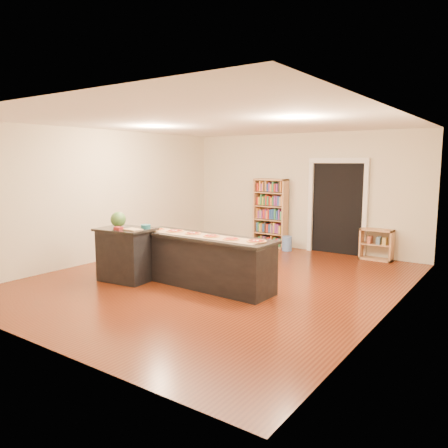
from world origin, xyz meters
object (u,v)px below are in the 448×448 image
Objects in this scene: bookshelf at (270,213)px; low_shelf at (376,244)px; kitchen_island at (202,261)px; side_counter at (126,254)px; watermelon at (118,219)px; waste_bin at (287,243)px.

bookshelf is 2.67m from low_shelf.
bookshelf reaches higher than kitchen_island.
watermelon is at bearing 165.66° from side_counter.
side_counter is at bearing -157.48° from kitchen_island.
watermelon reaches higher than waste_bin.
kitchen_island is 3.56m from waste_bin.
low_shelf is (3.20, 4.26, -0.14)m from side_counter.
watermelon is (-1.55, -0.47, 0.65)m from kitchen_island.
watermelon reaches higher than kitchen_island.
bookshelf is 2.50× the size of low_shelf.
waste_bin is (1.16, 4.05, -0.31)m from side_counter.
kitchen_island is at bearing -87.04° from waste_bin.
side_counter is 0.56× the size of bookshelf.
kitchen_island is 4.20m from low_shelf.
side_counter is at bearing -105.94° from waste_bin.
bookshelf reaches higher than watermelon.
watermelon is at bearing -128.92° from low_shelf.
side_counter is 3.49× the size of watermelon.
watermelon is (-0.21, 0.03, 0.61)m from side_counter.
kitchen_island reaches higher than waste_bin.
side_counter is 2.75× the size of waste_bin.
side_counter is 4.22m from waste_bin.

